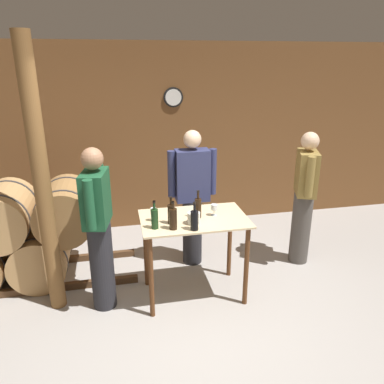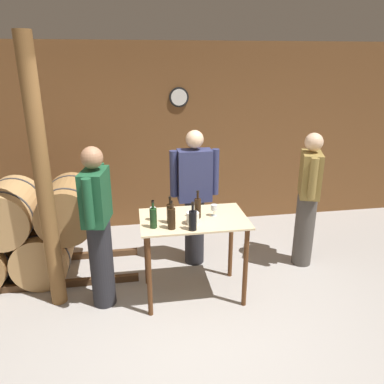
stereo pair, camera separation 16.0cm
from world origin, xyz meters
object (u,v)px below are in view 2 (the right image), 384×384
wine_glass_near_center (214,208)px  wine_bottle_far_right (198,207)px  wine_bottle_center (170,213)px  person_visitor_with_scarf (98,226)px  wine_bottle_left (172,218)px  wooden_post (43,182)px  wine_bottle_right (192,220)px  ice_bucket (193,218)px  wine_bottle_far_left (153,217)px  wine_glass_near_left (153,211)px  person_host (308,198)px  person_visitor_bearded (194,196)px

wine_glass_near_center → wine_bottle_far_right: bearing=-174.7°
wine_bottle_center → wine_bottle_far_right: size_ratio=0.96×
person_visitor_with_scarf → wine_bottle_left: bearing=-16.4°
wooden_post → wine_bottle_right: wooden_post is taller
wine_bottle_right → wine_glass_near_center: bearing=47.1°
wine_bottle_center → wine_glass_near_center: bearing=12.9°
ice_bucket → wine_bottle_far_right: bearing=62.4°
wine_bottle_center → wine_glass_near_center: (0.47, 0.11, -0.02)m
wine_glass_near_center → wine_bottle_far_left: bearing=-163.7°
wine_bottle_center → ice_bucket: size_ratio=2.25×
wine_glass_near_center → ice_bucket: bearing=-147.3°
wine_bottle_far_left → wine_bottle_right: size_ratio=0.99×
wine_bottle_left → wine_glass_near_left: 0.28m
wine_bottle_far_right → wine_glass_near_center: (0.18, 0.02, -0.02)m
person_visitor_with_scarf → wine_bottle_far_left: bearing=-16.1°
wine_bottle_right → wooden_post: bearing=164.9°
wine_glass_near_center → person_host: person_host is taller
wine_bottle_far_left → wine_bottle_right: bearing=-17.1°
wine_bottle_far_right → wine_bottle_right: bearing=-109.9°
wooden_post → wine_bottle_far_right: bearing=-3.5°
wine_glass_near_center → person_visitor_with_scarf: person_visitor_with_scarf is taller
wine_bottle_right → ice_bucket: wine_bottle_right is taller
person_visitor_with_scarf → ice_bucket: bearing=-8.0°
wine_bottle_far_left → person_visitor_with_scarf: person_visitor_with_scarf is taller
wine_glass_near_left → wine_glass_near_center: bearing=0.8°
wooden_post → person_visitor_with_scarf: 0.67m
wooden_post → wine_bottle_right: size_ratio=9.42×
wine_glass_near_center → person_visitor_with_scarf: bearing=-178.5°
wooden_post → wine_glass_near_center: 1.70m
wine_glass_near_left → wine_glass_near_center: (0.63, 0.01, -0.01)m
wine_bottle_far_right → wine_glass_near_left: 0.46m
wine_bottle_left → person_visitor_bearded: person_visitor_bearded is taller
wine_glass_near_center → ice_bucket: (-0.25, -0.16, -0.03)m
wine_glass_near_left → wooden_post: bearing=175.3°
wine_bottle_far_right → wine_glass_near_left: size_ratio=2.11×
wine_bottle_right → wine_glass_near_left: wine_bottle_right is taller
wine_bottle_right → ice_bucket: bearing=79.0°
person_visitor_bearded → wine_bottle_right: bearing=-101.0°
wine_bottle_far_right → wine_bottle_left: bearing=-142.8°
person_visitor_bearded → person_visitor_with_scarf: bearing=-147.3°
wine_bottle_left → person_host: bearing=20.7°
person_visitor_bearded → wine_bottle_far_left: bearing=-122.7°
wooden_post → wine_glass_near_left: 1.09m
wine_bottle_center → person_visitor_with_scarf: (-0.71, 0.08, -0.12)m
wine_bottle_right → person_visitor_with_scarf: person_visitor_with_scarf is taller
wine_glass_near_left → wine_glass_near_center: wine_glass_near_left is taller
wine_glass_near_center → person_host: (1.25, 0.41, -0.12)m
wine_glass_near_left → ice_bucket: size_ratio=1.11×
person_host → wine_bottle_left: bearing=-159.3°
wine_bottle_left → person_visitor_with_scarf: person_visitor_with_scarf is taller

